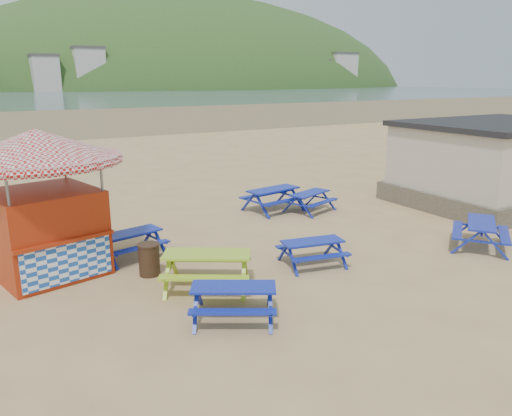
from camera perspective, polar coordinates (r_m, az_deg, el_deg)
ground at (r=14.06m, az=3.64°, el=-5.21°), size 400.00×400.00×0.00m
wet_sand at (r=66.55m, az=-24.00°, el=9.35°), size 400.00×400.00×0.00m
picnic_table_blue_a at (r=14.09m, az=-14.17°, el=-4.06°), size 1.95×1.70×0.71m
picnic_table_blue_b at (r=18.38m, az=1.98°, el=0.96°), size 2.22×1.90×0.83m
picnic_table_blue_c at (r=18.40m, az=6.14°, el=0.70°), size 2.06×1.85×0.71m
picnic_table_blue_d at (r=10.32m, az=-2.57°, el=-10.72°), size 2.16×2.04×0.71m
picnic_table_blue_e at (r=13.19m, az=6.45°, el=-5.10°), size 1.82×1.57×0.67m
picnic_table_blue_f at (r=15.76m, az=24.24°, el=-2.82°), size 2.39×2.32×0.78m
picnic_table_yellow at (r=11.80m, az=-5.60°, el=-7.07°), size 2.55×2.42×0.84m
ice_cream_kiosk at (r=13.13m, az=-23.41°, el=2.49°), size 4.85×4.85×3.62m
litter_bin at (r=12.72m, az=-12.12°, el=-5.74°), size 0.55×0.55×0.81m
amenity_block at (r=21.76m, az=25.89°, el=4.74°), size 7.40×5.40×3.15m
headland_town at (r=260.02m, az=-8.23°, el=11.33°), size 264.00×144.00×108.00m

